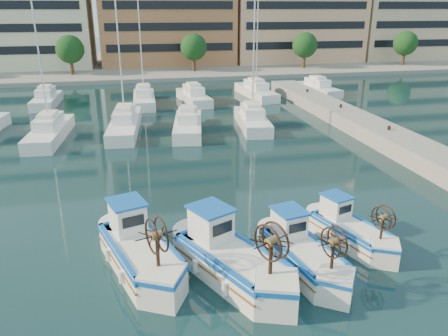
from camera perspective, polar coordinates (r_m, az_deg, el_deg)
ground at (r=18.53m, az=8.44°, el=-12.24°), size 300.00×300.00×0.00m
quay at (r=30.81m, az=26.40°, el=0.53°), size 3.00×60.00×1.20m
waterfront at (r=81.01m, az=-1.46°, el=21.12°), size 180.00×40.00×25.60m
yacht_marina at (r=43.11m, az=-8.27°, el=7.52°), size 38.00×22.61×11.50m
fishing_boat_a at (r=17.98m, az=-11.07°, el=-10.28°), size 3.41×5.18×3.13m
fishing_boat_b at (r=17.09m, az=0.75°, el=-11.54°), size 4.05×5.33×3.22m
fishing_boat_c at (r=17.93m, az=10.10°, el=-10.71°), size 2.60×4.52×2.74m
fishing_boat_d at (r=20.26m, az=16.04°, el=-7.63°), size 2.70×4.08×2.47m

